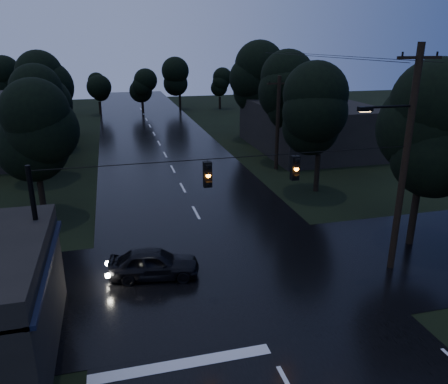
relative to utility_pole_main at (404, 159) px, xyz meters
name	(u,v)px	position (x,y,z in m)	size (l,w,h in m)	color
main_road	(173,169)	(-7.41, 19.00, -5.26)	(12.00, 120.00, 0.02)	black
cross_street	(230,277)	(-7.41, 1.00, -5.26)	(60.00, 9.00, 0.02)	black
building_far_right	(310,126)	(6.59, 23.00, -3.06)	(10.00, 14.00, 4.40)	black
building_far_left	(9,126)	(-21.41, 29.00, -2.76)	(10.00, 16.00, 5.00)	black
utility_pole_main	(404,159)	(0.00, 0.00, 0.00)	(3.50, 0.30, 10.00)	black
utility_pole_far	(278,122)	(0.89, 17.00, -1.38)	(2.00, 0.30, 7.50)	black
anchor_pole_left	(39,245)	(-14.91, 0.00, -2.26)	(0.18, 0.18, 6.00)	black
span_signals	(251,170)	(-6.85, -0.01, -0.01)	(15.00, 0.37, 1.12)	black
tree_corner_near	(427,130)	(2.59, 2.00, 0.74)	(4.48, 4.48, 9.44)	black
tree_left_a	(32,130)	(-16.41, 11.00, -0.02)	(3.92, 3.92, 8.26)	black
tree_left_b	(39,105)	(-17.01, 19.00, 0.36)	(4.20, 4.20, 8.85)	black
tree_left_c	(47,87)	(-17.61, 29.00, 0.74)	(4.48, 4.48, 9.44)	black
tree_right_a	(321,111)	(1.59, 11.00, 0.36)	(4.20, 4.20, 8.85)	black
tree_right_b	(285,92)	(2.19, 19.00, 0.74)	(4.48, 4.48, 9.44)	black
tree_right_c	(254,78)	(2.79, 29.00, 1.11)	(4.76, 4.76, 10.03)	black
car	(154,263)	(-10.69, 1.90, -4.58)	(1.60, 3.99, 1.36)	black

